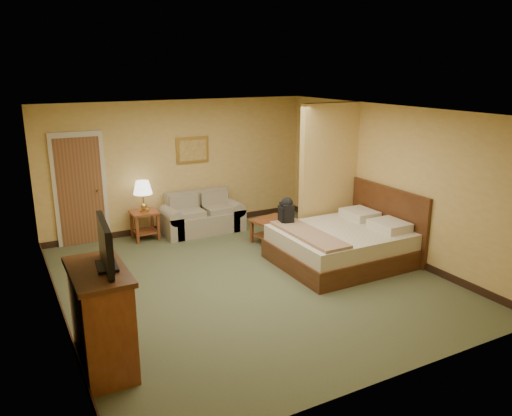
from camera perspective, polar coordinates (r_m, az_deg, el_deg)
floor at (r=7.89m, az=-0.86°, el=-8.18°), size 6.00×6.00×0.00m
ceiling at (r=7.23m, az=-0.94°, el=10.99°), size 6.00×6.00×0.00m
back_wall at (r=10.15m, az=-8.70°, el=4.79°), size 5.50×0.02×2.60m
left_wall at (r=6.71m, az=-22.28°, el=-1.92°), size 0.02×6.00×2.60m
right_wall at (r=9.01m, az=14.86°, el=3.06°), size 0.02×6.00×2.60m
partition at (r=9.33m, az=8.30°, el=3.85°), size 1.20×0.15×2.60m
door at (r=9.72m, az=-19.45°, el=1.96°), size 0.94×0.16×2.10m
baseboard at (r=10.44m, az=-8.41°, el=-1.91°), size 5.50×0.02×0.12m
loveseat at (r=10.10m, az=-6.17°, el=-1.23°), size 1.60×0.75×0.81m
side_table at (r=9.80m, az=-12.60°, el=-1.44°), size 0.51×0.51×0.56m
table_lamp at (r=9.63m, az=-12.83°, el=2.20°), size 0.36×0.36×0.59m
coffee_table at (r=9.35m, az=2.14°, el=-2.14°), size 0.84×0.84×0.45m
wall_picture at (r=10.17m, az=-7.26°, el=6.59°), size 0.68×0.04×0.53m
dresser at (r=5.76m, az=-17.20°, el=-12.00°), size 0.57×1.09×1.17m
tv at (r=5.45m, az=-16.86°, el=-4.16°), size 0.24×0.84×0.51m
bed at (r=8.61m, az=10.26°, el=-3.99°), size 2.19×1.86×1.21m
backpack at (r=8.59m, az=3.54°, el=-0.23°), size 0.23×0.30×0.47m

